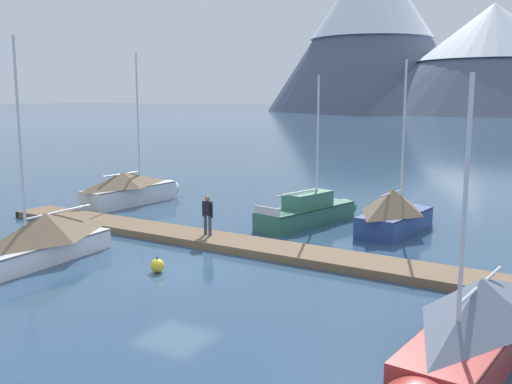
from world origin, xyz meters
name	(u,v)px	position (x,y,z in m)	size (l,w,h in m)	color
ground_plane	(174,272)	(0.00, 0.00, 0.00)	(700.00, 700.00, 0.00)	#2D4C6B
mountain_west_summit	(372,24)	(-63.76, 217.22, 34.28)	(82.38, 82.38, 64.03)	#4C566B
mountain_central_massif	(492,55)	(-17.02, 207.74, 20.10)	(92.72, 92.72, 37.79)	#4C566B
dock	(233,243)	(0.00, 4.00, 0.15)	(25.58, 3.68, 0.30)	brown
sailboat_nearest_berth	(132,188)	(-10.13, 9.59, 0.91)	(2.40, 6.94, 8.52)	silver
sailboat_second_berth	(36,240)	(-5.19, -1.53, 0.85)	(2.07, 7.03, 8.21)	white
sailboat_mid_dock_port	(311,211)	(1.03, 9.68, 0.61)	(3.19, 6.76, 7.13)	#336B56
sailboat_mid_dock_starboard	(397,212)	(5.17, 9.88, 0.95)	(2.59, 5.78, 7.74)	navy
sailboat_far_berth	(471,328)	(10.38, -2.65, 0.91)	(2.59, 7.36, 6.62)	#B2332D
person_on_dock	(207,213)	(-1.35, 4.20, 1.26)	(0.58, 0.28, 1.69)	#384256
mooring_buoy_channel_marker	(157,266)	(-0.48, -0.34, 0.24)	(0.49, 0.49, 0.57)	yellow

